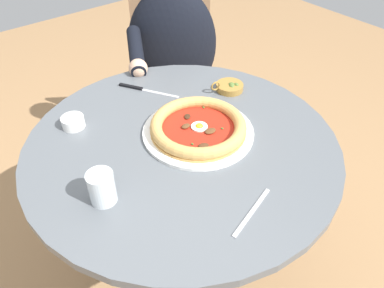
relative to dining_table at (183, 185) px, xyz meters
name	(u,v)px	position (x,y,z in m)	size (l,w,h in m)	color
ground_plane	(185,281)	(0.00, 0.00, -0.59)	(6.00, 6.00, 0.02)	#9E754C
dining_table	(183,185)	(0.00, 0.00, 0.00)	(0.91, 0.91, 0.76)	#565B60
pizza_on_plate	(199,128)	(0.00, -0.06, 0.20)	(0.33, 0.33, 0.05)	white
water_glass	(102,189)	(-0.06, 0.28, 0.22)	(0.07, 0.07, 0.09)	silver
steak_knife	(140,89)	(0.31, -0.06, 0.19)	(0.20, 0.12, 0.01)	silver
ramekin_capers	(73,122)	(0.26, 0.21, 0.20)	(0.07, 0.07, 0.03)	white
olive_pan	(229,87)	(0.12, -0.30, 0.19)	(0.09, 0.12, 0.05)	olive
fork_utensil	(252,212)	(-0.31, 0.03, 0.18)	(0.06, 0.17, 0.00)	#BCBCC1
diner_person	(174,86)	(0.59, -0.40, -0.07)	(0.43, 0.55, 1.14)	#282833
cafe_chair_diner	(173,69)	(0.71, -0.48, -0.06)	(0.60, 0.60, 0.85)	#957050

